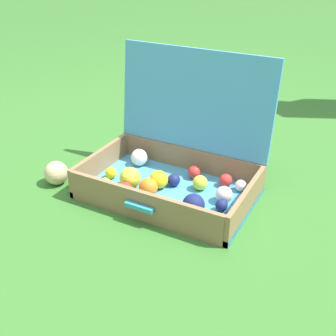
# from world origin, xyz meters

# --- Properties ---
(ground_plane) EXTENTS (16.00, 16.00, 0.00)m
(ground_plane) POSITION_xyz_m (0.00, 0.00, 0.00)
(ground_plane) COLOR #336B28
(open_suitcase) EXTENTS (0.65, 0.48, 0.52)m
(open_suitcase) POSITION_xyz_m (0.08, 0.05, 0.11)
(open_suitcase) COLOR #4799C6
(open_suitcase) RESTS_ON ground
(stray_ball_on_grass) EXTENTS (0.10, 0.10, 0.10)m
(stray_ball_on_grass) POSITION_xyz_m (-0.36, -0.14, 0.05)
(stray_ball_on_grass) COLOR #D1B784
(stray_ball_on_grass) RESTS_ON ground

